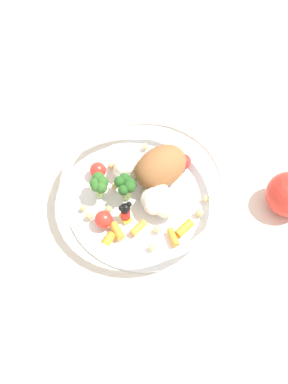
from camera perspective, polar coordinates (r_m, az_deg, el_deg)
ground_plane at (r=0.80m, az=1.09°, el=-2.00°), size 2.40×2.40×0.00m
food_container at (r=0.78m, az=0.10°, el=0.55°), size 0.24×0.24×0.07m
folded_napkin at (r=0.86m, az=-13.81°, el=2.80°), size 0.14×0.15×0.01m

